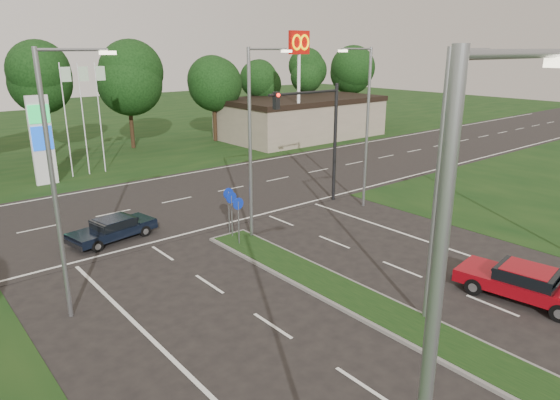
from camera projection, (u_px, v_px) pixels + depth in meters
verge_far at (27, 136)px, 52.81m from camera, size 160.00×50.00×0.02m
cross_road at (162, 203)px, 29.95m from camera, size 160.00×12.00×0.02m
median_kerb at (465, 353)px, 15.18m from camera, size 2.00×26.00×0.12m
commercial_building at (302, 118)px, 51.60m from camera, size 16.00×9.00×4.00m
streetlight_median_near at (442, 176)px, 15.79m from camera, size 2.53×0.22×9.00m
streetlight_median_far at (253, 135)px, 23.17m from camera, size 2.53×0.22×9.00m
streetlight_left_far at (58, 174)px, 16.03m from camera, size 2.53×0.22×9.00m
streetlight_right_far at (365, 120)px, 27.91m from camera, size 2.53×0.22×9.00m
traffic_signal at (320, 126)px, 28.53m from camera, size 5.10×0.42×7.00m
median_signs at (233, 206)px, 23.84m from camera, size 1.16×1.76×2.38m
gas_pylon at (45, 138)px, 33.38m from camera, size 5.80×1.26×8.00m
mcdonalds_sign at (299, 59)px, 44.44m from camera, size 2.20×0.47×10.40m
treeline_far at (65, 75)px, 39.76m from camera, size 6.00×6.00×9.90m
red_sedan at (524, 282)px, 18.36m from camera, size 2.57×4.84×1.27m
navy_sedan at (113, 229)px, 24.05m from camera, size 4.27×2.34×1.11m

